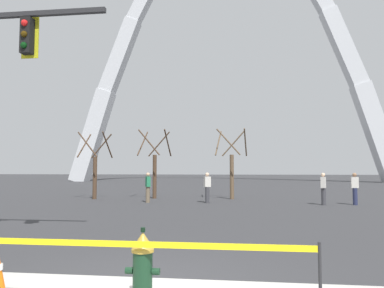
% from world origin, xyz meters
% --- Properties ---
extents(ground_plane, '(240.00, 240.00, 0.00)m').
position_xyz_m(ground_plane, '(0.00, 0.00, 0.00)').
color(ground_plane, '#333335').
extents(fire_hydrant, '(0.46, 0.48, 0.99)m').
position_xyz_m(fire_hydrant, '(0.09, -0.78, 0.47)').
color(fire_hydrant, black).
rests_on(fire_hydrant, ground).
extents(caution_tape_barrier, '(4.65, 0.04, 0.89)m').
position_xyz_m(caution_tape_barrier, '(0.01, -0.99, 0.60)').
color(caution_tape_barrier, '#232326').
rests_on(caution_tape_barrier, ground).
extents(monument_arch, '(46.43, 2.37, 40.89)m').
position_xyz_m(monument_arch, '(0.00, 46.57, 17.98)').
color(monument_arch, silver).
rests_on(monument_arch, ground).
extents(tree_far_left, '(1.83, 1.84, 3.96)m').
position_xyz_m(tree_far_left, '(-7.12, 15.47, 1.76)').
color(tree_far_left, '#473323').
rests_on(tree_far_left, ground).
extents(tree_left_mid, '(1.92, 1.93, 4.16)m').
position_xyz_m(tree_left_mid, '(-3.70, 16.42, 1.85)').
color(tree_left_mid, '#473323').
rests_on(tree_left_mid, ground).
extents(tree_center_left, '(1.91, 1.92, 4.14)m').
position_xyz_m(tree_center_left, '(0.98, 16.44, 1.84)').
color(tree_center_left, brown).
rests_on(tree_center_left, ground).
extents(pedestrian_walking_left, '(0.39, 0.35, 1.59)m').
position_xyz_m(pedestrian_walking_left, '(-0.26, 13.79, 0.82)').
color(pedestrian_walking_left, '#38383D').
rests_on(pedestrian_walking_left, ground).
extents(pedestrian_standing_center, '(0.31, 0.39, 1.59)m').
position_xyz_m(pedestrian_standing_center, '(5.54, 13.34, 0.82)').
color(pedestrian_standing_center, '#38383D').
rests_on(pedestrian_standing_center, ground).
extents(pedestrian_walking_right, '(0.34, 0.39, 1.59)m').
position_xyz_m(pedestrian_walking_right, '(-3.42, 13.64, 0.82)').
color(pedestrian_walking_right, brown).
rests_on(pedestrian_walking_right, ground).
extents(pedestrian_near_trees, '(0.36, 0.23, 1.59)m').
position_xyz_m(pedestrian_near_trees, '(7.10, 13.57, 0.82)').
color(pedestrian_near_trees, '#232847').
rests_on(pedestrian_near_trees, ground).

